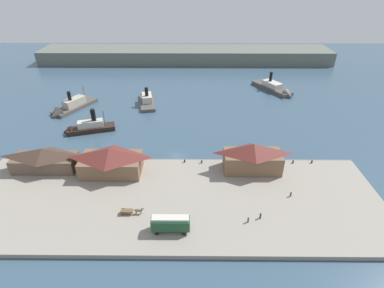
% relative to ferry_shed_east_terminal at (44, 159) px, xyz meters
% --- Properties ---
extents(ground_plane, '(320.00, 320.00, 0.00)m').
position_rel_ferry_shed_east_terminal_xyz_m(ground_plane, '(38.59, 8.81, -4.75)').
color(ground_plane, '#385166').
extents(quay_promenade, '(110.00, 36.00, 1.20)m').
position_rel_ferry_shed_east_terminal_xyz_m(quay_promenade, '(38.59, -13.19, -4.15)').
color(quay_promenade, gray).
rests_on(quay_promenade, ground).
extents(seawall_edge, '(110.00, 0.80, 1.00)m').
position_rel_ferry_shed_east_terminal_xyz_m(seawall_edge, '(38.59, 5.21, -4.25)').
color(seawall_edge, slate).
rests_on(seawall_edge, ground).
extents(ferry_shed_east_terminal, '(18.76, 7.67, 6.98)m').
position_rel_ferry_shed_east_terminal_xyz_m(ferry_shed_east_terminal, '(0.00, 0.00, 0.00)').
color(ferry_shed_east_terminal, brown).
rests_on(ferry_shed_east_terminal, quay_promenade).
extents(ferry_shed_west_terminal, '(17.57, 9.80, 8.12)m').
position_rel_ferry_shed_east_terminal_xyz_m(ferry_shed_west_terminal, '(20.09, -1.65, 0.58)').
color(ferry_shed_west_terminal, brown).
rests_on(ferry_shed_west_terminal, quay_promenade).
extents(ferry_shed_customs_shed, '(16.95, 7.91, 8.96)m').
position_rel_ferry_shed_east_terminal_xyz_m(ferry_shed_customs_shed, '(61.33, -0.18, 1.00)').
color(ferry_shed_customs_shed, brown).
rests_on(ferry_shed_customs_shed, quay_promenade).
extents(street_tram, '(8.77, 2.92, 4.24)m').
position_rel_ferry_shed_east_terminal_xyz_m(street_tram, '(38.93, -24.20, -1.06)').
color(street_tram, '#1E4C2D').
rests_on(street_tram, quay_promenade).
extents(horse_cart, '(5.82, 1.38, 1.87)m').
position_rel_ferry_shed_east_terminal_xyz_m(horse_cart, '(28.83, -18.80, -2.62)').
color(horse_cart, brown).
rests_on(horse_cart, quay_promenade).
extents(pedestrian_at_waters_edge, '(0.39, 0.39, 1.58)m').
position_rel_ferry_shed_east_terminal_xyz_m(pedestrian_at_waters_edge, '(69.85, -12.01, -2.83)').
color(pedestrian_at_waters_edge, '#4C3D33').
rests_on(pedestrian_at_waters_edge, quay_promenade).
extents(pedestrian_near_east_shed, '(0.44, 0.44, 1.79)m').
position_rel_ferry_shed_east_terminal_xyz_m(pedestrian_near_east_shed, '(60.31, -20.10, -2.73)').
color(pedestrian_near_east_shed, '#33384C').
rests_on(pedestrian_near_east_shed, quay_promenade).
extents(pedestrian_near_west_shed, '(0.41, 0.41, 1.66)m').
position_rel_ferry_shed_east_terminal_xyz_m(pedestrian_near_west_shed, '(57.17, -21.39, -2.79)').
color(pedestrian_near_west_shed, '#3D4C42').
rests_on(pedestrian_near_west_shed, quay_promenade).
extents(mooring_post_west, '(0.44, 0.44, 0.90)m').
position_rel_ferry_shed_east_terminal_xyz_m(mooring_post_west, '(46.59, 3.24, -3.10)').
color(mooring_post_west, black).
rests_on(mooring_post_west, quay_promenade).
extents(mooring_post_east, '(0.44, 0.44, 0.90)m').
position_rel_ferry_shed_east_terminal_xyz_m(mooring_post_east, '(74.78, 3.43, -3.10)').
color(mooring_post_east, black).
rests_on(mooring_post_east, quay_promenade).
extents(mooring_post_center_west, '(0.44, 0.44, 0.90)m').
position_rel_ferry_shed_east_terminal_xyz_m(mooring_post_center_west, '(41.30, 3.60, -3.10)').
color(mooring_post_center_west, black).
rests_on(mooring_post_center_west, quay_promenade).
extents(mooring_post_center_east, '(0.44, 0.44, 0.90)m').
position_rel_ferry_shed_east_terminal_xyz_m(mooring_post_center_east, '(80.62, 3.52, -3.10)').
color(mooring_post_center_east, black).
rests_on(mooring_post_center_east, quay_promenade).
extents(ferry_near_quay, '(9.36, 21.36, 10.07)m').
position_rel_ferry_shed_east_terminal_xyz_m(ferry_near_quay, '(22.72, 53.81, -3.37)').
color(ferry_near_quay, '#514C47').
rests_on(ferry_near_quay, ground).
extents(ferry_mid_harbor, '(17.92, 24.26, 10.50)m').
position_rel_ferry_shed_east_terminal_xyz_m(ferry_mid_harbor, '(83.91, 66.14, -3.28)').
color(ferry_mid_harbor, '#514C47').
rests_on(ferry_mid_harbor, ground).
extents(ferry_moored_west, '(16.29, 22.52, 10.49)m').
position_rel_ferry_shed_east_terminal_xyz_m(ferry_moored_west, '(-8.93, 43.55, -3.35)').
color(ferry_moored_west, '#514C47').
rests_on(ferry_moored_west, ground).
extents(ferry_approaching_west, '(19.20, 9.57, 9.97)m').
position_rel_ferry_shed_east_terminal_xyz_m(ferry_approaching_west, '(4.09, 25.17, -3.09)').
color(ferry_approaching_west, black).
rests_on(ferry_approaching_west, ground).
extents(far_headland, '(180.00, 24.00, 8.00)m').
position_rel_ferry_shed_east_terminal_xyz_m(far_headland, '(38.59, 118.81, -0.75)').
color(far_headland, '#60665B').
rests_on(far_headland, ground).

